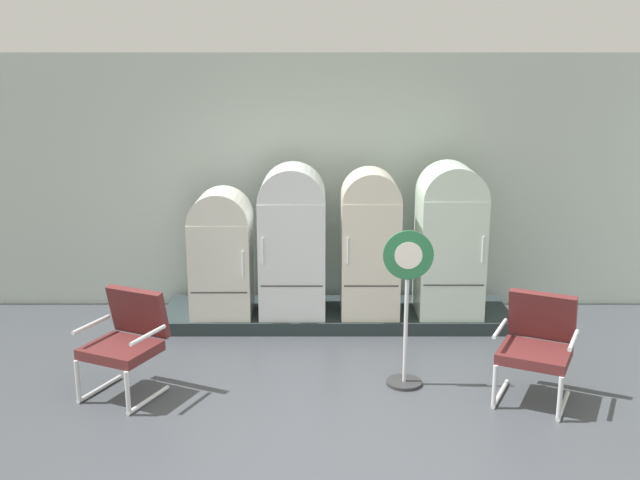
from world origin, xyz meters
TOP-DOWN VIEW (x-y plane):
  - ground at (0.00, 0.00)m, footprint 12.00×10.00m
  - back_wall at (0.00, 3.66)m, footprint 11.76×0.12m
  - display_plinth at (0.00, 3.02)m, footprint 3.82×0.95m
  - refrigerator_0 at (-1.24, 2.90)m, footprint 0.64×0.64m
  - refrigerator_1 at (-0.47, 2.94)m, footprint 0.70×0.72m
  - refrigerator_2 at (0.36, 2.90)m, footprint 0.62×0.65m
  - refrigerator_3 at (1.22, 2.94)m, footprint 0.68×0.72m
  - armchair_left at (-1.85, 1.23)m, footprint 0.79×0.80m
  - armchair_right at (1.67, 1.12)m, footprint 0.79×0.81m
  - sign_stand at (0.58, 1.38)m, footprint 0.44×0.32m

SIDE VIEW (x-z plane):
  - ground at x=0.00m, z-range -0.05..0.00m
  - display_plinth at x=0.00m, z-range 0.00..0.14m
  - armchair_left at x=-1.85m, z-range 0.06..0.97m
  - armchair_right at x=1.67m, z-range 0.06..0.97m
  - sign_stand at x=0.58m, z-range -0.03..1.41m
  - refrigerator_0 at x=-1.24m, z-range 0.18..1.54m
  - refrigerator_2 at x=0.36m, z-range 0.19..1.77m
  - refrigerator_1 at x=-0.47m, z-range 0.19..1.81m
  - refrigerator_3 at x=1.22m, z-range 0.19..1.83m
  - back_wall at x=0.00m, z-range 0.01..2.92m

